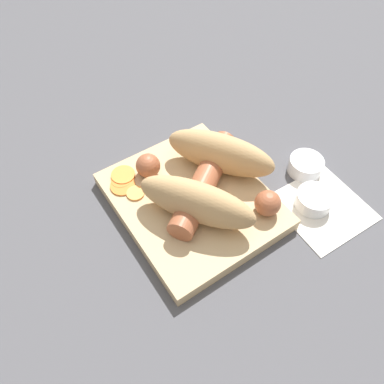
{
  "coord_description": "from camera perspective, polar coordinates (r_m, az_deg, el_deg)",
  "views": [
    {
      "loc": [
        0.25,
        -0.17,
        0.43
      ],
      "look_at": [
        0.0,
        0.0,
        0.03
      ],
      "focal_mm": 35.0,
      "sensor_mm": 36.0,
      "label": 1
    }
  ],
  "objects": [
    {
      "name": "ground_plane",
      "position": [
        0.53,
        0.0,
        -1.97
      ],
      "size": [
        3.0,
        3.0,
        0.0
      ],
      "primitive_type": "plane",
      "color": "#4C4C51"
    },
    {
      "name": "condiment_cup_far",
      "position": [
        0.59,
        16.88,
        3.79
      ],
      "size": [
        0.05,
        0.05,
        0.02
      ],
      "color": "silver",
      "rests_on": "ground_plane"
    },
    {
      "name": "bread_roll",
      "position": [
        0.5,
        2.61,
        2.4
      ],
      "size": [
        0.2,
        0.2,
        0.06
      ],
      "color": "tan",
      "rests_on": "food_tray"
    },
    {
      "name": "food_tray",
      "position": [
        0.52,
        0.0,
        -1.33
      ],
      "size": [
        0.23,
        0.19,
        0.02
      ],
      "color": "tan",
      "rests_on": "ground_plane"
    },
    {
      "name": "napkin",
      "position": [
        0.56,
        19.27,
        -2.22
      ],
      "size": [
        0.12,
        0.12,
        0.0
      ],
      "color": "white",
      "rests_on": "ground_plane"
    },
    {
      "name": "condiment_cup_near",
      "position": [
        0.55,
        18.04,
        -1.27
      ],
      "size": [
        0.05,
        0.05,
        0.02
      ],
      "color": "silver",
      "rests_on": "ground_plane"
    },
    {
      "name": "sausage",
      "position": [
        0.51,
        2.08,
        1.28
      ],
      "size": [
        0.18,
        0.16,
        0.03
      ],
      "color": "#9E5638",
      "rests_on": "food_tray"
    },
    {
      "name": "pickled_veggies",
      "position": [
        0.54,
        -10.24,
        1.61
      ],
      "size": [
        0.08,
        0.05,
        0.0
      ],
      "color": "#F99E4C",
      "rests_on": "food_tray"
    }
  ]
}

